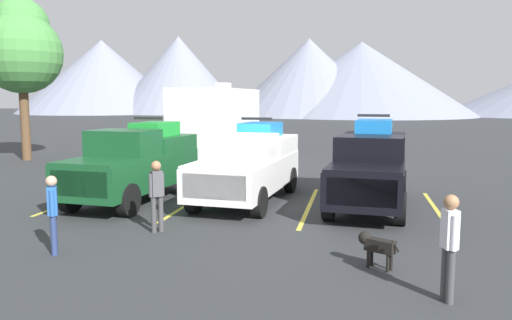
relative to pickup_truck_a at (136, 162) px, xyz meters
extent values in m
plane|color=#2D3033|center=(3.54, -0.24, -1.19)|extent=(240.00, 240.00, 0.00)
cube|color=#144723|center=(-0.02, -0.18, -0.26)|extent=(2.45, 5.50, 0.96)
cube|color=#144723|center=(-0.19, -2.10, 0.25)|extent=(2.01, 1.66, 0.08)
cube|color=#144723|center=(-0.06, -0.66, 0.62)|extent=(1.97, 1.55, 0.82)
cube|color=slate|center=(-0.11, -1.21, 0.66)|extent=(1.74, 0.39, 0.60)
cube|color=#144723|center=(0.12, 1.25, 0.46)|extent=(2.14, 2.62, 0.50)
cube|color=silver|center=(-0.26, -2.81, -0.22)|extent=(1.67, 0.21, 0.67)
cylinder|color=black|center=(0.72, -2.07, -0.74)|extent=(0.36, 0.92, 0.90)
cylinder|color=black|center=(-1.08, -1.91, -0.74)|extent=(0.36, 0.92, 0.90)
cylinder|color=black|center=(1.05, 1.54, -0.74)|extent=(0.36, 0.92, 0.90)
cylinder|color=black|center=(-0.75, 1.71, -0.74)|extent=(0.36, 0.92, 0.90)
cube|color=green|center=(0.12, 1.25, 0.94)|extent=(1.22, 1.66, 0.45)
cylinder|color=black|center=(0.51, 0.67, 0.93)|extent=(0.22, 0.45, 0.44)
cylinder|color=black|center=(-0.37, 0.75, 0.93)|extent=(0.22, 0.45, 0.44)
cylinder|color=black|center=(0.60, 1.75, 0.93)|extent=(0.22, 0.45, 0.44)
cylinder|color=black|center=(-0.28, 1.83, 0.93)|extent=(0.22, 0.45, 0.44)
cube|color=black|center=(0.07, 0.81, 1.31)|extent=(0.99, 0.17, 0.08)
cube|color=white|center=(3.40, 0.46, -0.32)|extent=(2.52, 5.70, 0.91)
cube|color=white|center=(3.22, -1.52, 0.18)|extent=(2.07, 1.72, 0.08)
cube|color=white|center=(3.35, -0.03, 0.53)|extent=(2.02, 1.61, 0.77)
cube|color=slate|center=(3.30, -0.61, 0.56)|extent=(1.79, 0.38, 0.57)
cube|color=white|center=(3.54, 1.95, 0.42)|extent=(2.21, 2.72, 0.56)
cube|color=silver|center=(3.15, -2.26, -0.27)|extent=(1.72, 0.22, 0.64)
cylinder|color=black|center=(4.15, -1.50, -0.77)|extent=(0.36, 0.86, 0.84)
cylinder|color=black|center=(2.30, -1.33, -0.77)|extent=(0.36, 0.86, 0.84)
cylinder|color=black|center=(4.50, 2.25, -0.77)|extent=(0.36, 0.86, 0.84)
cylinder|color=black|center=(2.65, 2.42, -0.77)|extent=(0.36, 0.86, 0.84)
cube|color=blue|center=(3.54, 1.95, 0.92)|extent=(1.26, 1.72, 0.45)
cylinder|color=black|center=(3.94, 1.35, 0.92)|extent=(0.22, 0.45, 0.44)
cylinder|color=black|center=(3.03, 1.43, 0.92)|extent=(0.22, 0.45, 0.44)
cylinder|color=black|center=(4.04, 2.47, 0.92)|extent=(0.22, 0.45, 0.44)
cylinder|color=black|center=(3.14, 2.55, 0.92)|extent=(0.22, 0.45, 0.44)
cube|color=black|center=(3.50, 1.49, 1.30)|extent=(1.01, 0.17, 0.08)
cube|color=black|center=(7.04, 0.44, -0.30)|extent=(2.45, 5.90, 0.95)
cube|color=black|center=(6.85, -1.62, 0.22)|extent=(1.99, 1.77, 0.08)
cube|color=black|center=(7.00, -0.08, 0.55)|extent=(1.94, 1.65, 0.73)
cube|color=slate|center=(6.94, -0.67, 0.58)|extent=(1.71, 0.36, 0.54)
cube|color=black|center=(7.19, 1.98, 0.50)|extent=(2.13, 2.81, 0.64)
cube|color=silver|center=(6.78, -2.39, -0.25)|extent=(1.64, 0.21, 0.67)
cylinder|color=black|center=(7.75, -1.59, -0.77)|extent=(0.36, 0.86, 0.84)
cylinder|color=black|center=(5.98, -1.43, -0.77)|extent=(0.36, 0.86, 0.84)
cylinder|color=black|center=(8.11, 2.30, -0.77)|extent=(0.36, 0.86, 0.84)
cylinder|color=black|center=(6.34, 2.47, -0.77)|extent=(0.36, 0.86, 0.84)
cube|color=blue|center=(7.19, 1.98, 1.05)|extent=(1.21, 1.78, 0.45)
cylinder|color=black|center=(7.56, 1.36, 1.05)|extent=(0.22, 0.45, 0.44)
cylinder|color=black|center=(6.70, 1.44, 1.05)|extent=(0.22, 0.45, 0.44)
cylinder|color=black|center=(7.67, 2.52, 1.05)|extent=(0.22, 0.45, 0.44)
cylinder|color=black|center=(6.81, 2.60, 1.05)|extent=(0.22, 0.45, 0.44)
cube|color=black|center=(7.14, 1.51, 1.43)|extent=(0.97, 0.17, 0.08)
cube|color=gold|center=(-1.82, 0.14, -1.19)|extent=(0.12, 5.50, 0.01)
cube|color=gold|center=(1.75, 0.14, -1.19)|extent=(0.12, 5.50, 0.01)
cube|color=gold|center=(5.33, 0.14, -1.19)|extent=(0.12, 5.50, 0.01)
cube|color=gold|center=(8.91, 0.14, -1.19)|extent=(0.12, 5.50, 0.01)
cube|color=white|center=(0.13, 8.72, 0.87)|extent=(2.87, 6.58, 3.06)
cube|color=brown|center=(-1.12, 8.79, 1.02)|extent=(0.39, 6.18, 0.24)
cube|color=silver|center=(0.19, 9.68, 2.54)|extent=(0.64, 0.73, 0.30)
cube|color=#333333|center=(-0.10, 4.90, -0.87)|extent=(0.19, 1.21, 0.12)
cylinder|color=black|center=(1.22, 7.88, -0.81)|extent=(0.27, 0.77, 0.76)
cylinder|color=black|center=(-1.06, 8.02, -0.81)|extent=(0.27, 0.77, 0.76)
cylinder|color=black|center=(1.32, 9.42, -0.81)|extent=(0.27, 0.77, 0.76)
cylinder|color=black|center=(-0.97, 9.56, -0.81)|extent=(0.27, 0.77, 0.76)
cylinder|color=#3F3F42|center=(8.10, -6.38, -0.76)|extent=(0.12, 0.12, 0.86)
cylinder|color=#3F3F42|center=(8.05, -6.21, -0.76)|extent=(0.12, 0.12, 0.86)
cube|color=silver|center=(8.07, -6.30, -0.03)|extent=(0.26, 0.29, 0.61)
sphere|color=#9E704C|center=(8.07, -6.30, 0.39)|extent=(0.23, 0.23, 0.23)
cylinder|color=silver|center=(8.11, -6.43, -0.06)|extent=(0.10, 0.10, 0.55)
cylinder|color=silver|center=(8.04, -6.16, -0.06)|extent=(0.10, 0.10, 0.55)
cylinder|color=navy|center=(0.73, -5.44, -0.78)|extent=(0.12, 0.12, 0.81)
cylinder|color=navy|center=(0.64, -5.30, -0.78)|extent=(0.12, 0.12, 0.81)
cube|color=#2659A5|center=(0.68, -5.37, -0.09)|extent=(0.28, 0.30, 0.58)
sphere|color=tan|center=(0.68, -5.37, 0.31)|extent=(0.22, 0.22, 0.22)
cylinder|color=#2659A5|center=(0.75, -5.48, -0.12)|extent=(0.09, 0.09, 0.52)
cylinder|color=#2659A5|center=(0.62, -5.26, -0.12)|extent=(0.09, 0.09, 0.52)
cylinder|color=#3F3F42|center=(2.15, -3.33, -0.76)|extent=(0.13, 0.13, 0.86)
cylinder|color=#3F3F42|center=(2.02, -3.44, -0.76)|extent=(0.13, 0.13, 0.86)
cube|color=#4C4C51|center=(2.08, -3.39, -0.03)|extent=(0.32, 0.31, 0.61)
sphere|color=#9E704C|center=(2.08, -3.39, 0.39)|extent=(0.23, 0.23, 0.23)
cylinder|color=#4C4C51|center=(2.18, -3.29, -0.06)|extent=(0.10, 0.10, 0.55)
cylinder|color=#4C4C51|center=(1.98, -3.48, -0.06)|extent=(0.10, 0.10, 0.55)
cube|color=black|center=(7.11, -4.98, -0.75)|extent=(0.59, 0.45, 0.23)
sphere|color=black|center=(6.84, -4.82, -0.66)|extent=(0.26, 0.26, 0.26)
cylinder|color=black|center=(7.38, -5.13, -0.70)|extent=(0.16, 0.11, 0.20)
cylinder|color=black|center=(6.91, -4.94, -1.03)|extent=(0.06, 0.06, 0.33)
cylinder|color=black|center=(6.97, -4.82, -1.03)|extent=(0.06, 0.06, 0.33)
cylinder|color=black|center=(7.25, -5.13, -1.03)|extent=(0.06, 0.06, 0.33)
cylinder|color=black|center=(7.32, -5.01, -1.03)|extent=(0.06, 0.06, 0.33)
cylinder|color=brown|center=(-9.82, 8.24, 0.99)|extent=(0.45, 0.45, 4.36)
sphere|color=#478C42|center=(-9.82, 8.24, 4.17)|extent=(3.98, 3.98, 3.98)
sphere|color=#478C42|center=(-10.02, 8.59, 5.56)|extent=(2.79, 2.79, 2.79)
cone|color=gray|center=(-46.26, 83.85, 6.42)|extent=(34.98, 34.98, 15.22)
cone|color=gray|center=(-29.47, 84.51, 6.67)|extent=(27.27, 27.27, 15.72)
cone|color=gray|center=(-1.75, 74.44, 5.53)|extent=(28.83, 28.83, 13.45)
cone|color=gray|center=(7.26, 78.09, 5.35)|extent=(40.20, 40.20, 13.08)
camera|label=1|loc=(6.63, -14.16, 1.96)|focal=34.93mm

